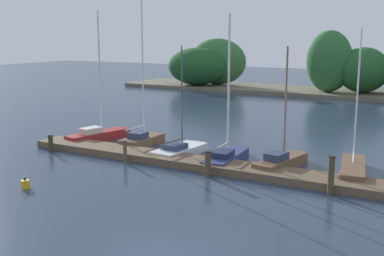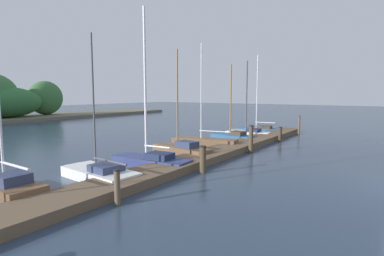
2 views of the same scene
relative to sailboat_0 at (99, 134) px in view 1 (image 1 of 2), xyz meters
The scene contains 13 objects.
dock_pier 12.20m from the sailboat_0, 10.70° to the right, with size 27.79×1.80×0.35m.
far_shore 31.12m from the sailboat_0, 75.13° to the left, with size 59.82×8.82×6.78m.
sailboat_0 is the anchor object (origin of this frame).
sailboat_1 3.08m from the sailboat_0, ahead, with size 1.26×3.24×8.32m.
sailboat_2 6.18m from the sailboat_0, ahead, with size 1.67×3.84×5.75m.
sailboat_3 8.99m from the sailboat_0, ahead, with size 1.52×4.20×7.33m.
sailboat_4 11.76m from the sailboat_0, ahead, with size 1.62×4.04×5.79m.
sailboat_5 14.94m from the sailboat_0, ahead, with size 1.75×4.45×6.56m.
mooring_piling_0 3.63m from the sailboat_0, 95.97° to the right, with size 0.29×0.29×0.95m.
mooring_piling_1 5.79m from the sailboat_0, 37.22° to the right, with size 0.21×0.21×1.13m.
mooring_piling_2 10.01m from the sailboat_0, 21.12° to the right, with size 0.31×0.31×1.19m.
mooring_piling_3 15.17m from the sailboat_0, 13.09° to the right, with size 0.29×0.29×1.60m.
channel_buoy_0 9.47m from the sailboat_0, 68.68° to the right, with size 0.35×0.35×0.46m.
Camera 1 is at (7.12, -10.76, 6.31)m, focal length 45.40 mm.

